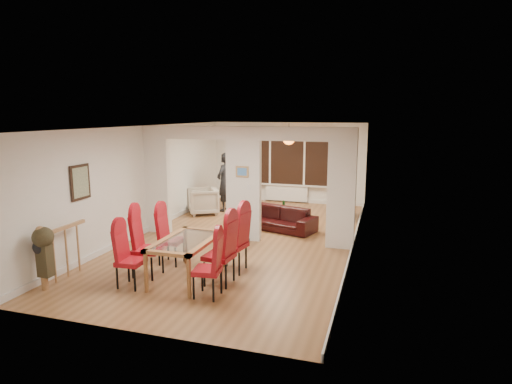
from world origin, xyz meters
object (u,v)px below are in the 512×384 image
at_px(dining_chair_rc, 233,240).
at_px(television, 343,207).
at_px(dining_table, 187,259).
at_px(coffee_table, 279,214).
at_px(dining_chair_lc, 171,237).
at_px(dining_chair_rb, 219,251).
at_px(bowl, 276,209).
at_px(dining_chair_la, 131,257).
at_px(bottle, 284,205).
at_px(dining_chair_ra, 207,265).
at_px(sofa, 278,218).
at_px(armchair, 203,201).
at_px(person, 225,182).
at_px(dining_chair_lb, 147,245).

distance_m(dining_chair_rc, television, 5.03).
bearing_deg(dining_table, coffee_table, 84.54).
bearing_deg(coffee_table, dining_chair_lc, -104.55).
relative_size(dining_chair_rb, bowl, 5.15).
bearing_deg(dining_table, dining_chair_lc, 135.70).
distance_m(dining_chair_la, bottle, 5.56).
bearing_deg(bowl, dining_chair_ra, -87.07).
xyz_separation_m(dining_chair_rb, coffee_table, (-0.16, 4.89, -0.47)).
relative_size(sofa, bowl, 8.53).
bearing_deg(armchair, dining_chair_rc, 0.19).
xyz_separation_m(dining_chair_rb, person, (-1.91, 5.25, 0.29)).
bearing_deg(dining_chair_rc, sofa, 97.52).
xyz_separation_m(dining_chair_ra, bottle, (-0.03, 5.39, -0.15)).
bearing_deg(dining_table, dining_chair_rb, -3.64).
bearing_deg(sofa, dining_chair_rc, -74.48).
distance_m(dining_table, dining_chair_lb, 0.78).
relative_size(dining_chair_la, bottle, 3.51).
relative_size(dining_chair_lb, armchair, 1.39).
xyz_separation_m(dining_chair_rc, bowl, (-0.27, 4.26, -0.34)).
xyz_separation_m(dining_chair_la, person, (-0.54, 5.80, 0.36)).
bearing_deg(bowl, dining_chair_rc, -86.32).
bearing_deg(person, bottle, 89.06).
xyz_separation_m(dining_chair_la, coffee_table, (1.21, 5.44, -0.41)).
height_order(bottle, bowl, bottle).
distance_m(coffee_table, bottle, 0.30).
relative_size(dining_table, sofa, 0.80).
relative_size(armchair, bowl, 3.66).
bearing_deg(television, dining_chair_lc, 156.83).
height_order(dining_chair_rc, armchair, dining_chair_rc).
bearing_deg(dining_chair_lc, dining_chair_lb, -100.71).
xyz_separation_m(television, bowl, (-1.83, -0.51, -0.05)).
height_order(dining_chair_lc, dining_chair_rc, dining_chair_rc).
xyz_separation_m(dining_chair_lc, bowl, (1.00, 4.24, -0.29)).
bearing_deg(bottle, dining_table, -97.21).
bearing_deg(bottle, dining_chair_la, -104.11).
distance_m(dining_table, bottle, 4.84).
bearing_deg(dining_chair_lc, dining_chair_ra, -45.41).
bearing_deg(television, dining_chair_lb, 159.29).
relative_size(dining_chair_lb, sofa, 0.60).
distance_m(dining_chair_rc, coffee_table, 4.29).
relative_size(dining_table, coffee_table, 1.61).
xyz_separation_m(dining_chair_rb, bottle, (-0.02, 4.84, -0.22)).
distance_m(armchair, person, 0.88).
bearing_deg(bowl, dining_chair_rb, -86.94).
xyz_separation_m(dining_chair_ra, armchair, (-2.39, 5.22, -0.14)).
relative_size(armchair, coffee_table, 0.87).
height_order(dining_chair_rc, television, dining_chair_rc).
height_order(sofa, bottle, sofa).
xyz_separation_m(dining_chair_lc, television, (2.82, 4.75, -0.24)).
bearing_deg(coffee_table, television, 16.69).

